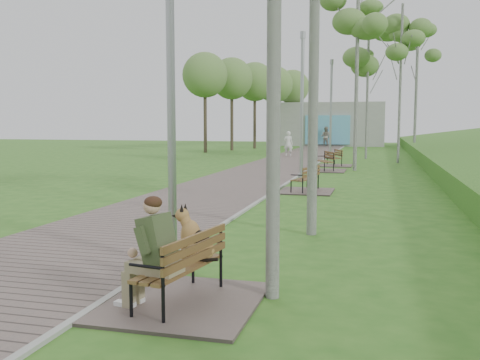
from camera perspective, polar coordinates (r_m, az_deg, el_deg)
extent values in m
cube|color=#6B5C56|center=(22.58, 2.21, 0.79)|extent=(3.50, 67.00, 0.04)
cube|color=#999993|center=(22.27, 6.61, 0.69)|extent=(0.10, 67.00, 0.05)
cube|color=#9E9E99|center=(51.66, 9.59, 5.89)|extent=(10.00, 5.00, 4.00)
cube|color=#5DACD0|center=(49.08, 9.31, 5.30)|extent=(4.00, 0.20, 2.60)
cube|color=#6B5C56|center=(6.44, -6.07, -12.85)|extent=(1.73, 1.92, 0.04)
cube|color=brown|center=(6.33, -6.54, -9.27)|extent=(0.67, 1.49, 0.04)
cube|color=brown|center=(6.16, -4.71, -7.21)|extent=(0.28, 1.43, 0.32)
cube|color=#6B5C56|center=(16.55, 7.08, -1.20)|extent=(1.60, 1.78, 0.04)
cube|color=brown|center=(16.52, 6.93, 0.12)|extent=(0.73, 1.39, 0.04)
cube|color=brown|center=(16.41, 7.62, 0.92)|extent=(0.38, 1.30, 0.29)
cube|color=#6B5C56|center=(23.84, 9.08, 1.00)|extent=(1.74, 1.94, 0.04)
cube|color=brown|center=(23.82, 8.98, 1.99)|extent=(0.95, 1.51, 0.04)
cube|color=brown|center=(23.87, 9.52, 2.62)|extent=(0.59, 1.36, 0.32)
cube|color=#6B5C56|center=(26.77, 10.10, 1.53)|extent=(1.63, 1.81, 0.04)
cube|color=brown|center=(26.75, 10.01, 2.36)|extent=(0.85, 1.41, 0.04)
cube|color=brown|center=(26.79, 10.47, 2.88)|extent=(0.50, 1.29, 0.30)
cylinder|color=#96989D|center=(7.91, -7.13, -8.27)|extent=(0.20, 0.20, 0.30)
cylinder|color=#96989D|center=(7.67, -7.37, 9.15)|extent=(0.12, 0.12, 5.04)
cylinder|color=#96989D|center=(19.26, 6.53, 0.23)|extent=(0.20, 0.20, 0.31)
cylinder|color=#96989D|center=(19.17, 6.62, 7.39)|extent=(0.12, 0.12, 5.11)
cylinder|color=#96989D|center=(19.41, 6.72, 15.10)|extent=(0.18, 0.18, 0.26)
cylinder|color=#96989D|center=(31.80, 9.58, 2.51)|extent=(0.22, 0.22, 0.33)
cylinder|color=#96989D|center=(31.75, 9.67, 7.23)|extent=(0.13, 0.13, 5.57)
cylinder|color=#96989D|center=(31.93, 9.76, 12.32)|extent=(0.20, 0.20, 0.28)
imported|color=white|center=(34.19, 5.18, 3.88)|extent=(0.58, 0.38, 1.60)
imported|color=gray|center=(48.62, 9.12, 4.59)|extent=(1.03, 0.90, 1.80)
cylinder|color=silver|center=(10.26, 7.95, 17.18)|extent=(0.17, 0.17, 8.18)
cylinder|color=silver|center=(24.38, 12.34, 10.87)|extent=(0.17, 0.17, 8.39)
ellipsoid|color=#648B43|center=(24.75, 12.49, 17.07)|extent=(2.51, 2.51, 3.69)
cylinder|color=silver|center=(29.54, 16.73, 9.74)|extent=(0.17, 0.17, 8.23)
ellipsoid|color=#648B43|center=(29.83, 16.88, 14.79)|extent=(2.46, 2.46, 3.62)
cylinder|color=silver|center=(32.49, 13.41, 8.65)|extent=(0.17, 0.17, 7.30)
ellipsoid|color=#648B43|center=(32.68, 13.52, 12.74)|extent=(2.41, 2.41, 3.21)
cylinder|color=silver|center=(38.14, 18.28, 9.13)|extent=(0.18, 0.18, 8.66)
ellipsoid|color=#648B43|center=(38.40, 18.42, 13.26)|extent=(2.57, 2.57, 3.81)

